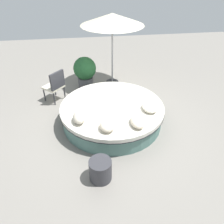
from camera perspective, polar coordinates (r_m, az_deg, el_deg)
The scene contains 10 objects.
ground_plane at distance 5.92m, azimuth 0.00°, elevation -2.49°, with size 16.00×16.00×0.00m, color gray.
round_bed at distance 5.76m, azimuth 0.00°, elevation -0.37°, with size 2.68×2.68×0.52m.
throw_pillow_0 at distance 5.07m, azimuth -8.58°, elevation -1.35°, with size 0.45×0.29×0.22m, color beige.
throw_pillow_1 at distance 4.79m, azimuth -1.28°, elevation -3.59°, with size 0.42×0.33×0.18m, color beige.
throw_pillow_2 at distance 4.95m, azimuth 6.66°, elevation -2.46°, with size 0.50×0.32×0.17m, color beige.
throw_pillow_3 at distance 5.49m, azimuth 9.79°, elevation 1.28°, with size 0.50×0.37×0.16m, color silver.
patio_chair at distance 6.75m, azimuth -14.60°, elevation 7.00°, with size 0.72×0.72×0.98m.
patio_umbrella at distance 7.10m, azimuth 0.08°, elevation 22.86°, with size 1.95×1.95×2.32m.
planter at distance 7.32m, azimuth -7.08°, elevation 10.53°, with size 0.74×0.74×1.08m.
side_table at distance 4.41m, azimuth -3.03°, elevation -14.86°, with size 0.45×0.45×0.46m, color #333338.
Camera 1 is at (-4.66, 0.67, 3.59)m, focal length 35.03 mm.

